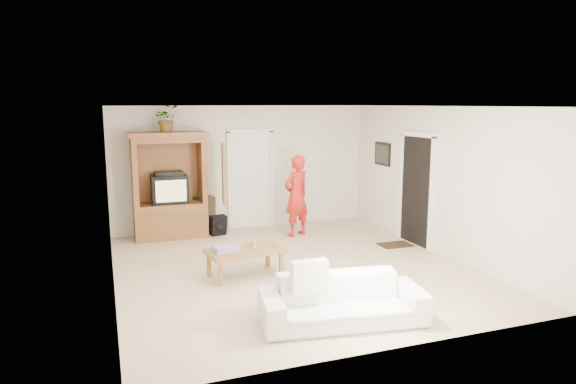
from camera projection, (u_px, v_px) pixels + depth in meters
name	position (u px, v px, depth m)	size (l,w,h in m)	color
floor	(292.00, 268.00, 8.36)	(6.00, 6.00, 0.00)	tan
ceiling	(292.00, 106.00, 7.92)	(6.00, 6.00, 0.00)	white
wall_back	(243.00, 167.00, 10.92)	(5.50, 5.50, 0.00)	silver
wall_front	(392.00, 234.00, 5.36)	(5.50, 5.50, 0.00)	silver
wall_left	(109.00, 200.00, 7.22)	(6.00, 6.00, 0.00)	silver
wall_right	(438.00, 181.00, 9.06)	(6.00, 6.00, 0.00)	silver
armoire	(171.00, 192.00, 10.14)	(1.82, 1.14, 2.10)	#94582D
door_back	(251.00, 180.00, 10.99)	(0.85, 0.05, 2.04)	white
doorway_right	(417.00, 191.00, 9.65)	(0.05, 0.90, 2.04)	black
framed_picture	(383.00, 154.00, 10.76)	(0.03, 0.60, 0.48)	black
doormat	(395.00, 245.00, 9.68)	(0.60, 0.40, 0.02)	#382316
plant	(167.00, 118.00, 9.86)	(0.47, 0.40, 0.52)	#4C7238
man	(296.00, 196.00, 10.28)	(0.60, 0.39, 1.64)	red
sofa	(343.00, 300.00, 6.22)	(1.99, 0.78, 0.58)	white
coffee_table	(245.00, 252.00, 7.91)	(1.24, 0.80, 0.43)	olive
towel	(226.00, 248.00, 7.79)	(0.38, 0.28, 0.08)	#E44CAD
candle	(254.00, 244.00, 7.99)	(0.08, 0.08, 0.10)	tan
backpack_black	(218.00, 226.00, 10.40)	(0.32, 0.19, 0.39)	black
backpack_olive	(204.00, 214.00, 10.64)	(0.40, 0.29, 0.75)	#47442B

